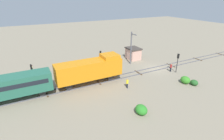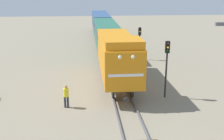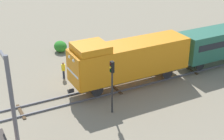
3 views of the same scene
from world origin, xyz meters
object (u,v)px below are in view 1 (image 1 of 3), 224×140
(catenary_mast, at_px, (131,47))
(worker_near_track, at_px, (171,67))
(locomotive, at_px, (90,69))
(traffic_signal_far, at_px, (32,71))
(relay_hut, at_px, (133,53))
(worker_by_signal, at_px, (127,83))
(traffic_signal_mid, at_px, (101,58))
(traffic_signal_near, at_px, (178,60))

(catenary_mast, bearing_deg, worker_near_track, -147.21)
(catenary_mast, bearing_deg, locomotive, 113.54)
(traffic_signal_far, distance_m, relay_hut, 22.77)
(locomotive, relative_size, traffic_signal_far, 3.01)
(worker_by_signal, distance_m, catenary_mast, 11.61)
(traffic_signal_mid, distance_m, worker_near_track, 14.04)
(traffic_signal_mid, distance_m, worker_by_signal, 7.99)
(worker_near_track, xyz_separation_m, worker_by_signal, (-1.80, 11.33, 0.00))
(traffic_signal_mid, distance_m, traffic_signal_far, 12.14)
(relay_hut, bearing_deg, traffic_signal_mid, 111.78)
(catenary_mast, bearing_deg, traffic_signal_mid, 100.99)
(catenary_mast, height_order, relay_hut, catenary_mast)
(traffic_signal_near, height_order, traffic_signal_mid, traffic_signal_mid)
(traffic_signal_mid, relative_size, catenary_mast, 0.63)
(worker_near_track, bearing_deg, worker_by_signal, 161.85)
(worker_by_signal, bearing_deg, locomotive, -143.95)
(traffic_signal_near, height_order, worker_by_signal, traffic_signal_near)
(traffic_signal_near, distance_m, worker_near_track, 1.99)
(worker_near_track, distance_m, catenary_mast, 9.16)
(catenary_mast, relative_size, relay_hut, 2.04)
(traffic_signal_near, bearing_deg, worker_by_signal, 94.75)
(traffic_signal_near, xyz_separation_m, relay_hut, (10.70, 3.04, -1.29))
(worker_near_track, bearing_deg, catenary_mast, 95.62)
(traffic_signal_mid, height_order, relay_hut, traffic_signal_mid)
(traffic_signal_near, bearing_deg, locomotive, 79.18)
(locomotive, bearing_deg, traffic_signal_far, 67.53)
(traffic_signal_near, xyz_separation_m, traffic_signal_mid, (6.60, 13.31, 0.42))
(traffic_signal_near, distance_m, relay_hut, 11.20)
(relay_hut, bearing_deg, traffic_signal_far, 99.88)
(traffic_signal_far, xyz_separation_m, relay_hut, (3.90, -22.40, -1.30))
(locomotive, distance_m, relay_hut, 15.67)
(worker_near_track, xyz_separation_m, catenary_mast, (7.33, 4.72, 2.81))
(worker_by_signal, xyz_separation_m, relay_hut, (11.70, -8.98, 0.40))
(traffic_signal_mid, bearing_deg, worker_near_track, -114.70)
(worker_near_track, distance_m, worker_by_signal, 11.47)
(traffic_signal_mid, distance_m, catenary_mast, 8.07)
(locomotive, relative_size, worker_near_track, 6.82)
(traffic_signal_mid, relative_size, worker_by_signal, 2.64)
(locomotive, height_order, worker_by_signal, locomotive)
(locomotive, height_order, catenary_mast, catenary_mast)
(traffic_signal_near, relative_size, relay_hut, 1.10)
(traffic_signal_near, xyz_separation_m, worker_near_track, (0.80, 0.69, -1.68))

